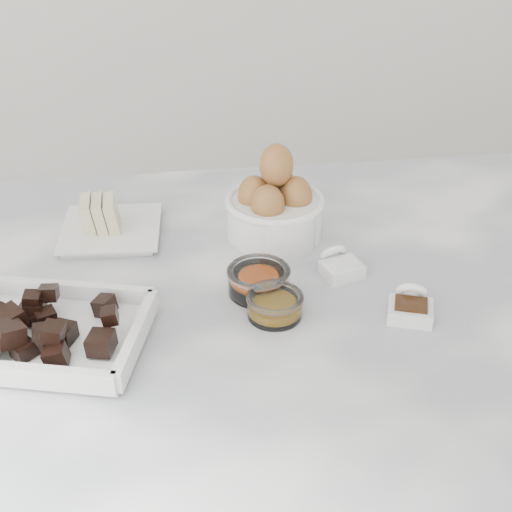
{
  "coord_description": "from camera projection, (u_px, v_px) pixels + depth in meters",
  "views": [
    {
      "loc": [
        -0.08,
        -0.79,
        1.49
      ],
      "look_at": [
        0.02,
        0.03,
        0.98
      ],
      "focal_mm": 50.0,
      "sensor_mm": 36.0,
      "label": 1
    }
  ],
  "objects": [
    {
      "name": "marble_slab",
      "position": [
        244.0,
        306.0,
        0.97
      ],
      "size": [
        1.2,
        0.8,
        0.04
      ],
      "primitive_type": "cube",
      "color": "white",
      "rests_on": "cabinet"
    },
    {
      "name": "chocolate_dish",
      "position": [
        48.0,
        328.0,
        0.86
      ],
      "size": [
        0.27,
        0.23,
        0.06
      ],
      "color": "white",
      "rests_on": "marble_slab"
    },
    {
      "name": "butter_plate",
      "position": [
        109.0,
        224.0,
        1.09
      ],
      "size": [
        0.16,
        0.16,
        0.06
      ],
      "color": "white",
      "rests_on": "marble_slab"
    },
    {
      "name": "sugar_ramekin",
      "position": [
        284.0,
        226.0,
        1.06
      ],
      "size": [
        0.1,
        0.1,
        0.06
      ],
      "color": "white",
      "rests_on": "marble_slab"
    },
    {
      "name": "egg_bowl",
      "position": [
        275.0,
        206.0,
        1.08
      ],
      "size": [
        0.15,
        0.15,
        0.15
      ],
      "color": "white",
      "rests_on": "marble_slab"
    },
    {
      "name": "honey_bowl",
      "position": [
        275.0,
        305.0,
        0.91
      ],
      "size": [
        0.07,
        0.07,
        0.03
      ],
      "color": "white",
      "rests_on": "marble_slab"
    },
    {
      "name": "zest_bowl",
      "position": [
        259.0,
        280.0,
        0.95
      ],
      "size": [
        0.09,
        0.09,
        0.04
      ],
      "color": "white",
      "rests_on": "marble_slab"
    },
    {
      "name": "vanilla_spoon",
      "position": [
        410.0,
        306.0,
        0.91
      ],
      "size": [
        0.07,
        0.08,
        0.04
      ],
      "color": "white",
      "rests_on": "marble_slab"
    },
    {
      "name": "salt_spoon",
      "position": [
        340.0,
        265.0,
        1.0
      ],
      "size": [
        0.06,
        0.07,
        0.04
      ],
      "color": "white",
      "rests_on": "marble_slab"
    }
  ]
}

